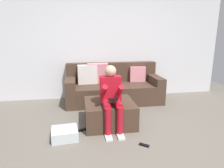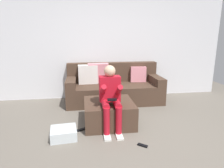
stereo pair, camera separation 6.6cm
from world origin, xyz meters
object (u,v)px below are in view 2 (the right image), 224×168
object	(u,v)px
remote_near_ottoman	(143,145)
person_seated	(111,95)
couch_sectional	(113,87)
storage_bin	(64,133)
remote_by_storage_bin	(82,129)
ottoman	(109,113)

from	to	relation	value
remote_near_ottoman	person_seated	bearing A→B (deg)	161.22
couch_sectional	storage_bin	distance (m)	1.92
remote_by_storage_bin	remote_near_ottoman	bearing A→B (deg)	-62.42
person_seated	remote_by_storage_bin	distance (m)	0.74
couch_sectional	storage_bin	xyz separation A→B (m)	(-0.99, -1.62, -0.25)
remote_near_ottoman	couch_sectional	bearing A→B (deg)	132.95
storage_bin	remote_near_ottoman	size ratio (longest dim) A/B	2.63
ottoman	storage_bin	bearing A→B (deg)	-150.94
person_seated	remote_near_ottoman	distance (m)	0.91
ottoman	remote_by_storage_bin	distance (m)	0.54
ottoman	remote_near_ottoman	size ratio (longest dim) A/B	5.80
storage_bin	person_seated	bearing A→B (deg)	16.10
storage_bin	remote_by_storage_bin	bearing A→B (deg)	39.34
remote_by_storage_bin	couch_sectional	bearing A→B (deg)	36.12
person_seated	couch_sectional	bearing A→B (deg)	79.73
storage_bin	remote_near_ottoman	xyz separation A→B (m)	(1.11, -0.39, -0.07)
couch_sectional	person_seated	xyz separation A→B (m)	(-0.26, -1.41, 0.26)
couch_sectional	ottoman	distance (m)	1.25
ottoman	person_seated	xyz separation A→B (m)	(0.00, -0.20, 0.39)
person_seated	storage_bin	bearing A→B (deg)	-163.90
ottoman	remote_near_ottoman	distance (m)	0.90
couch_sectional	remote_near_ottoman	world-z (taller)	couch_sectional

